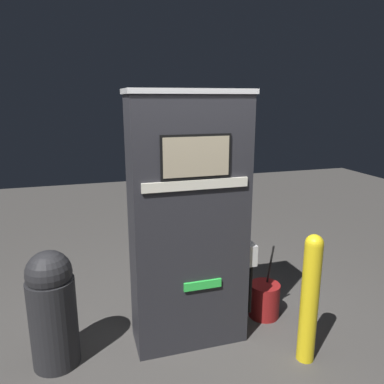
{
  "coord_description": "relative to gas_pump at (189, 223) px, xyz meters",
  "views": [
    {
      "loc": [
        -0.84,
        -2.66,
        2.11
      ],
      "look_at": [
        0.0,
        0.1,
        1.39
      ],
      "focal_mm": 35.0,
      "sensor_mm": 36.0,
      "label": 1
    }
  ],
  "objects": [
    {
      "name": "ground_plane",
      "position": [
        -0.0,
        -0.21,
        -1.09
      ],
      "size": [
        14.0,
        14.0,
        0.0
      ],
      "primitive_type": "plane",
      "color": "#423F3D"
    },
    {
      "name": "gas_pump",
      "position": [
        0.0,
        0.0,
        0.0
      ],
      "size": [
        1.07,
        0.45,
        2.18
      ],
      "color": "#28282D",
      "rests_on": "ground_plane"
    },
    {
      "name": "safety_bollard",
      "position": [
        0.84,
        -0.57,
        -0.52
      ],
      "size": [
        0.14,
        0.14,
        1.1
      ],
      "color": "yellow",
      "rests_on": "ground_plane"
    },
    {
      "name": "trash_bin",
      "position": [
        -1.13,
        -0.01,
        -0.59
      ],
      "size": [
        0.37,
        0.37,
        0.98
      ],
      "color": "#232326",
      "rests_on": "ground_plane"
    },
    {
      "name": "squeegee_bucket",
      "position": [
        0.81,
        0.11,
        -0.92
      ],
      "size": [
        0.3,
        0.3,
        0.76
      ],
      "color": "maroon",
      "rests_on": "ground_plane"
    }
  ]
}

